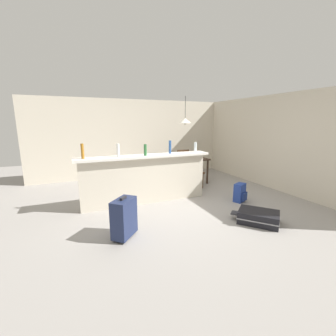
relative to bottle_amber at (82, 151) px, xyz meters
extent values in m
cube|color=gray|center=(1.77, -0.38, -1.26)|extent=(13.00, 13.00, 0.05)
cube|color=beige|center=(1.77, 2.67, 0.01)|extent=(6.60, 0.10, 2.50)
cube|color=beige|center=(4.82, -0.08, 0.01)|extent=(0.10, 6.00, 2.50)
cube|color=beige|center=(1.27, -0.01, -0.72)|extent=(2.80, 0.20, 1.04)
cube|color=white|center=(1.27, -0.01, -0.17)|extent=(2.96, 0.40, 0.05)
cylinder|color=#9E661E|center=(0.00, 0.00, 0.00)|extent=(0.06, 0.06, 0.30)
cylinder|color=silver|center=(0.69, 0.01, -0.01)|extent=(0.06, 0.06, 0.27)
cylinder|color=#2D6B38|center=(1.25, -0.07, -0.03)|extent=(0.06, 0.06, 0.24)
cylinder|color=#284C89|center=(1.87, 0.01, 0.00)|extent=(0.06, 0.06, 0.30)
cylinder|color=silver|center=(2.53, 0.02, -0.03)|extent=(0.06, 0.06, 0.23)
cube|color=#332319|center=(2.92, 1.14, -0.52)|extent=(1.10, 0.80, 0.04)
cylinder|color=#332319|center=(2.43, 0.80, -0.89)|extent=(0.06, 0.06, 0.70)
cylinder|color=#332319|center=(3.41, 0.80, -0.89)|extent=(0.06, 0.06, 0.70)
cylinder|color=#332319|center=(2.43, 1.48, -0.89)|extent=(0.06, 0.06, 0.70)
cylinder|color=#332319|center=(3.41, 1.48, -0.89)|extent=(0.06, 0.06, 0.70)
cube|color=#4C331E|center=(2.84, 0.56, -0.81)|extent=(0.49, 0.49, 0.04)
cube|color=#4C331E|center=(2.79, 0.74, -0.55)|extent=(0.40, 0.13, 0.48)
cylinder|color=#4C331E|center=(2.72, 0.37, -1.03)|extent=(0.04, 0.04, 0.41)
cylinder|color=#4C331E|center=(3.03, 0.45, -1.03)|extent=(0.04, 0.04, 0.41)
cylinder|color=#4C331E|center=(2.64, 0.68, -1.03)|extent=(0.04, 0.04, 0.41)
cylinder|color=#4C331E|center=(2.95, 0.76, -1.03)|extent=(0.04, 0.04, 0.41)
cube|color=#4C331E|center=(3.01, 1.80, -0.81)|extent=(0.40, 0.40, 0.04)
cube|color=#4C331E|center=(3.01, 1.62, -0.55)|extent=(0.40, 0.04, 0.48)
cylinder|color=#4C331E|center=(3.17, 1.96, -1.03)|extent=(0.04, 0.04, 0.41)
cylinder|color=#4C331E|center=(2.85, 1.96, -1.03)|extent=(0.04, 0.04, 0.41)
cylinder|color=#4C331E|center=(3.17, 1.64, -1.03)|extent=(0.04, 0.04, 0.41)
cylinder|color=#4C331E|center=(2.85, 1.64, -1.03)|extent=(0.04, 0.04, 0.41)
cylinder|color=black|center=(2.83, 1.15, 0.95)|extent=(0.01, 0.01, 0.62)
cone|color=white|center=(2.83, 1.15, 0.59)|extent=(0.34, 0.34, 0.14)
sphere|color=white|center=(2.83, 1.15, 0.51)|extent=(0.07, 0.07, 0.07)
cube|color=black|center=(2.82, -1.80, -1.13)|extent=(0.81, 0.83, 0.22)
cube|color=gray|center=(2.82, -1.80, -1.13)|extent=(0.82, 0.85, 0.02)
cube|color=#2D2D33|center=(2.56, -1.48, -1.13)|extent=(0.23, 0.22, 0.02)
cube|color=#1E284C|center=(0.49, -1.36, -0.91)|extent=(0.47, 0.49, 0.60)
cylinder|color=black|center=(0.36, -1.50, -1.21)|extent=(0.06, 0.06, 0.06)
cylinder|color=black|center=(0.61, -1.22, -1.21)|extent=(0.06, 0.06, 0.06)
cube|color=#232328|center=(0.49, -1.36, -0.59)|extent=(0.12, 0.13, 0.04)
cube|color=#233D93|center=(3.26, -0.77, -1.03)|extent=(0.33, 0.28, 0.42)
cube|color=navy|center=(3.31, -0.87, -1.10)|extent=(0.22, 0.15, 0.19)
cube|color=black|center=(3.16, -0.71, -1.05)|extent=(0.04, 0.04, 0.36)
cube|color=black|center=(3.28, -0.65, -1.05)|extent=(0.04, 0.04, 0.36)
camera|label=1|loc=(-0.15, -4.63, 0.57)|focal=23.94mm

